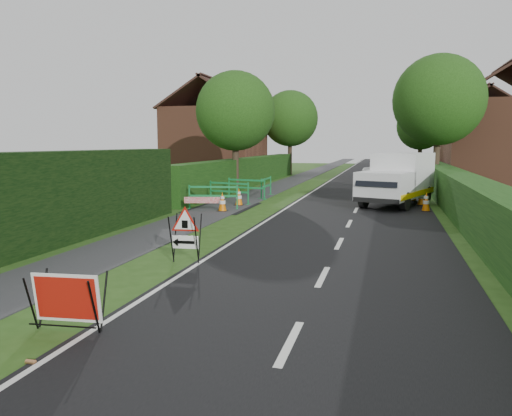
{
  "coord_description": "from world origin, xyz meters",
  "views": [
    {
      "loc": [
        3.71,
        -8.88,
        2.71
      ],
      "look_at": [
        0.67,
        2.62,
        1.16
      ],
      "focal_mm": 35.0,
      "sensor_mm": 36.0,
      "label": 1
    }
  ],
  "objects_px": {
    "triangle_sign": "(184,230)",
    "hatchback_car": "(370,176)",
    "red_rect_sign": "(67,299)",
    "works_van": "(398,178)"
  },
  "relations": [
    {
      "from": "triangle_sign",
      "to": "works_van",
      "type": "bearing_deg",
      "value": 63.82
    },
    {
      "from": "red_rect_sign",
      "to": "triangle_sign",
      "type": "relative_size",
      "value": 0.96
    },
    {
      "from": "red_rect_sign",
      "to": "works_van",
      "type": "bearing_deg",
      "value": 68.21
    },
    {
      "from": "triangle_sign",
      "to": "hatchback_car",
      "type": "height_order",
      "value": "hatchback_car"
    },
    {
      "from": "works_van",
      "to": "triangle_sign",
      "type": "bearing_deg",
      "value": -92.5
    },
    {
      "from": "hatchback_car",
      "to": "red_rect_sign",
      "type": "bearing_deg",
      "value": -97.57
    },
    {
      "from": "red_rect_sign",
      "to": "works_van",
      "type": "relative_size",
      "value": 0.2
    },
    {
      "from": "red_rect_sign",
      "to": "triangle_sign",
      "type": "height_order",
      "value": "triangle_sign"
    },
    {
      "from": "triangle_sign",
      "to": "hatchback_car",
      "type": "bearing_deg",
      "value": 77.17
    },
    {
      "from": "red_rect_sign",
      "to": "hatchback_car",
      "type": "height_order",
      "value": "hatchback_car"
    }
  ]
}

